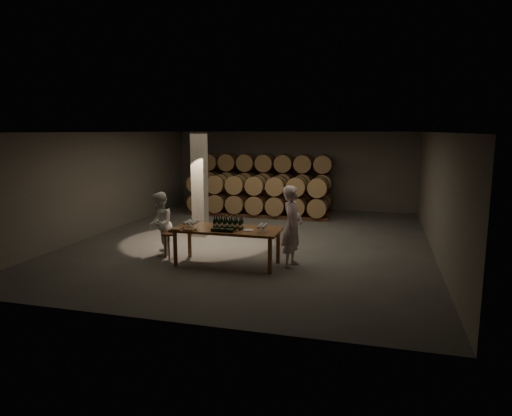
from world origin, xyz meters
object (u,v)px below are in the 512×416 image
(bottle_cluster, at_px, (228,224))
(plate, at_px, (249,230))
(person_woman, at_px, (160,224))
(tasting_table, at_px, (227,233))
(notebook_near, at_px, (190,229))
(stool, at_px, (169,238))
(person_man, at_px, (292,226))

(bottle_cluster, height_order, plate, bottle_cluster)
(bottle_cluster, distance_m, person_woman, 2.04)
(tasting_table, xyz_separation_m, bottle_cluster, (0.04, -0.02, 0.22))
(tasting_table, xyz_separation_m, person_woman, (-1.96, 0.33, 0.04))
(bottle_cluster, relative_size, notebook_near, 2.80)
(plate, distance_m, notebook_near, 1.40)
(stool, height_order, person_woman, person_woman)
(bottle_cluster, height_order, person_woman, person_woman)
(person_man, height_order, person_woman, person_man)
(tasting_table, relative_size, person_man, 1.32)
(stool, bearing_deg, plate, -4.98)
(notebook_near, distance_m, stool, 1.02)
(bottle_cluster, distance_m, plate, 0.54)
(tasting_table, height_order, stool, tasting_table)
(notebook_near, xyz_separation_m, person_man, (2.36, 0.67, 0.07))
(person_man, bearing_deg, plate, 116.09)
(bottle_cluster, height_order, stool, bottle_cluster)
(tasting_table, height_order, person_woman, person_woman)
(stool, relative_size, person_man, 0.34)
(bottle_cluster, distance_m, notebook_near, 0.93)
(person_man, distance_m, person_woman, 3.53)
(plate, xyz_separation_m, person_man, (0.99, 0.34, 0.07))
(person_man, relative_size, person_woman, 1.17)
(stool, height_order, person_man, person_man)
(tasting_table, height_order, plate, plate)
(stool, xyz_separation_m, person_woman, (-0.37, 0.22, 0.29))
(plate, height_order, stool, plate)
(person_woman, bearing_deg, tasting_table, 59.12)
(tasting_table, bearing_deg, plate, -7.76)
(plate, bearing_deg, notebook_near, -166.45)
(notebook_near, height_order, stool, notebook_near)
(bottle_cluster, xyz_separation_m, plate, (0.53, -0.06, -0.10))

